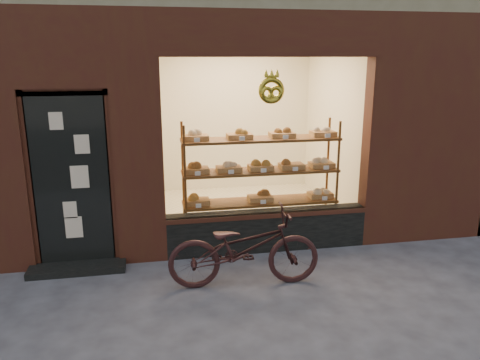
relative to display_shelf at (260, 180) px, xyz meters
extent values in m
plane|color=#414149|center=(-0.45, -2.55, -0.87)|extent=(90.00, 90.00, 0.00)
cube|color=black|center=(0.00, -0.42, -0.60)|extent=(2.70, 0.25, 0.55)
cube|color=black|center=(-2.45, -0.49, 0.23)|extent=(0.90, 0.04, 2.15)
cube|color=black|center=(-2.45, -0.65, -0.83)|extent=(1.15, 0.35, 0.08)
torus|color=gold|center=(0.00, -0.53, 1.28)|extent=(0.33, 0.07, 0.33)
cube|color=#592A16|center=(0.00, 0.00, -0.82)|extent=(2.20, 0.45, 0.04)
cube|color=#592A16|center=(0.00, 0.00, -0.32)|extent=(2.20, 0.45, 0.03)
cube|color=#592A16|center=(0.00, 0.00, 0.13)|extent=(2.20, 0.45, 0.04)
cube|color=#592A16|center=(0.00, 0.00, 0.58)|extent=(2.20, 0.45, 0.04)
cylinder|color=#592A16|center=(-1.07, -0.19, -0.02)|extent=(0.04, 0.04, 1.70)
cylinder|color=#592A16|center=(1.07, -0.19, -0.02)|extent=(0.04, 0.04, 1.70)
cylinder|color=#592A16|center=(-1.07, 0.20, -0.02)|extent=(0.04, 0.04, 1.70)
cylinder|color=#592A16|center=(1.07, 0.20, -0.02)|extent=(0.04, 0.04, 1.70)
cube|color=brown|center=(-0.90, 0.00, -0.27)|extent=(0.34, 0.24, 0.07)
sphere|color=#A15F1B|center=(-0.90, 0.00, -0.19)|extent=(0.11, 0.11, 0.11)
cube|color=white|center=(-0.90, -0.18, -0.27)|extent=(0.07, 0.01, 0.05)
cube|color=brown|center=(0.00, 0.00, -0.27)|extent=(0.34, 0.24, 0.07)
sphere|color=brown|center=(0.00, 0.00, -0.19)|extent=(0.11, 0.11, 0.11)
cube|color=white|center=(0.00, -0.18, -0.27)|extent=(0.07, 0.01, 0.05)
cube|color=brown|center=(0.90, 0.00, -0.27)|extent=(0.34, 0.24, 0.07)
sphere|color=beige|center=(0.90, 0.00, -0.19)|extent=(0.11, 0.11, 0.11)
cube|color=white|center=(0.90, -0.18, -0.27)|extent=(0.08, 0.01, 0.05)
cube|color=brown|center=(-0.90, 0.00, 0.18)|extent=(0.34, 0.24, 0.07)
sphere|color=brown|center=(-0.90, 0.00, 0.26)|extent=(0.11, 0.11, 0.11)
cube|color=white|center=(-0.90, -0.18, 0.18)|extent=(0.07, 0.01, 0.06)
cube|color=brown|center=(-0.45, 0.00, 0.18)|extent=(0.34, 0.24, 0.07)
sphere|color=beige|center=(-0.45, 0.00, 0.26)|extent=(0.11, 0.11, 0.11)
cube|color=white|center=(-0.45, -0.18, 0.18)|extent=(0.07, 0.01, 0.06)
cube|color=brown|center=(0.00, 0.00, 0.18)|extent=(0.34, 0.24, 0.07)
sphere|color=#A15F1B|center=(0.00, 0.00, 0.26)|extent=(0.11, 0.11, 0.11)
cube|color=white|center=(0.00, -0.18, 0.18)|extent=(0.07, 0.01, 0.06)
cube|color=brown|center=(0.45, 0.00, 0.18)|extent=(0.34, 0.24, 0.07)
sphere|color=brown|center=(0.45, 0.00, 0.26)|extent=(0.11, 0.11, 0.11)
cube|color=white|center=(0.45, -0.18, 0.18)|extent=(0.07, 0.01, 0.06)
cube|color=brown|center=(0.90, 0.00, 0.18)|extent=(0.34, 0.24, 0.07)
sphere|color=beige|center=(0.90, 0.00, 0.26)|extent=(0.11, 0.11, 0.11)
cube|color=white|center=(0.90, -0.18, 0.18)|extent=(0.08, 0.01, 0.06)
cube|color=brown|center=(-0.90, 0.00, 0.63)|extent=(0.34, 0.24, 0.07)
sphere|color=beige|center=(-0.90, 0.00, 0.71)|extent=(0.11, 0.11, 0.11)
cube|color=white|center=(-0.90, -0.18, 0.63)|extent=(0.07, 0.01, 0.06)
cube|color=brown|center=(-0.30, 0.00, 0.63)|extent=(0.34, 0.24, 0.07)
sphere|color=#A15F1B|center=(-0.30, 0.00, 0.71)|extent=(0.11, 0.11, 0.11)
cube|color=white|center=(-0.30, -0.18, 0.63)|extent=(0.08, 0.01, 0.06)
cube|color=brown|center=(0.30, 0.00, 0.63)|extent=(0.34, 0.24, 0.07)
sphere|color=brown|center=(0.30, 0.00, 0.71)|extent=(0.11, 0.11, 0.11)
cube|color=white|center=(0.30, -0.18, 0.63)|extent=(0.07, 0.01, 0.06)
cube|color=brown|center=(0.90, 0.00, 0.63)|extent=(0.34, 0.24, 0.07)
sphere|color=beige|center=(0.90, 0.00, 0.71)|extent=(0.11, 0.11, 0.11)
cube|color=white|center=(0.90, -0.18, 0.63)|extent=(0.08, 0.01, 0.06)
imported|color=#321919|center=(-0.51, -1.37, -0.42)|extent=(1.76, 0.71, 0.91)
camera|label=1|loc=(-1.48, -6.20, 1.69)|focal=35.00mm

